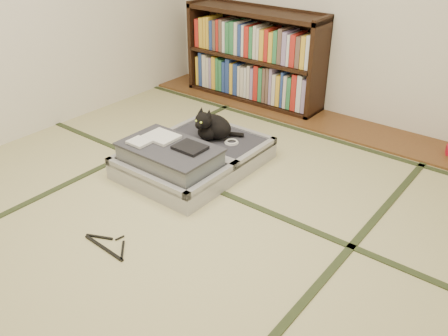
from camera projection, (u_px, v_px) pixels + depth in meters
The scene contains 8 objects.
floor at pixel (186, 219), 3.16m from camera, with size 4.50×4.50×0.00m, color #C9B786.
wood_strip at pixel (326, 122), 4.53m from camera, with size 4.00×0.50×0.02m, color brown.
tatami_borders at pixel (231, 187), 3.50m from camera, with size 4.00×4.50×0.01m.
bookcase at pixel (254, 58), 4.85m from camera, with size 1.51×0.34×0.97m.
suitcase at pixel (190, 157), 3.68m from camera, with size 0.82×1.10×0.32m.
cat at pixel (212, 126), 3.81m from camera, with size 0.37×0.37×0.29m.
cable_coil at pixel (232, 142), 3.78m from camera, with size 0.11×0.11×0.03m.
hanger at pixel (108, 246), 2.90m from camera, with size 0.37×0.18×0.01m.
Camera 1 is at (1.80, -1.88, 1.84)m, focal length 38.00 mm.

